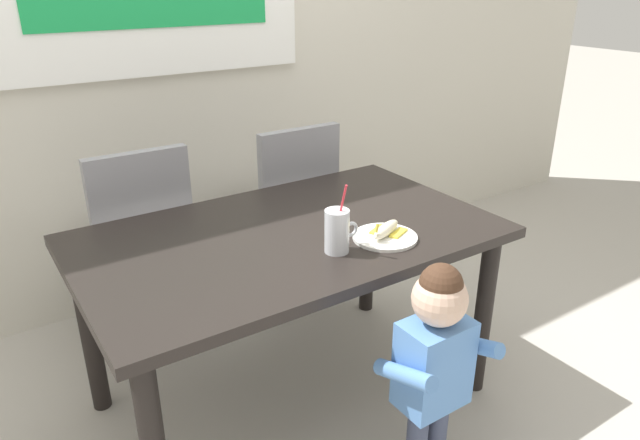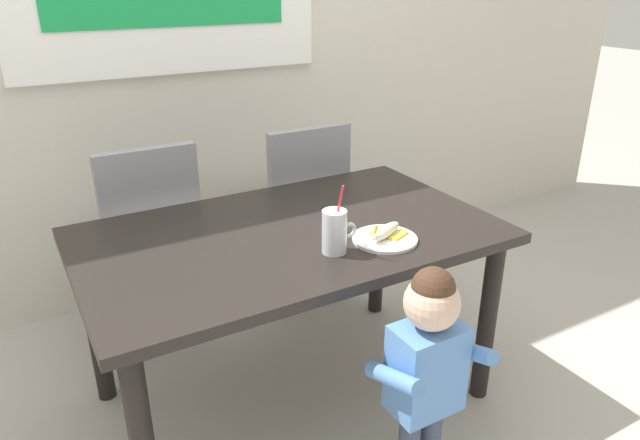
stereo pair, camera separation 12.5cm
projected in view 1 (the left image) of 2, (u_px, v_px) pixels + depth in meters
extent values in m
plane|color=#B7B2A8|center=(293.00, 395.00, 2.40)|extent=(24.00, 24.00, 0.00)
cube|color=beige|center=(158.00, 10.00, 2.74)|extent=(6.40, 0.12, 2.90)
cube|color=white|center=(154.00, 12.00, 2.65)|extent=(1.49, 0.04, 0.57)
cube|color=green|center=(155.00, 12.00, 2.63)|extent=(1.13, 0.01, 0.14)
cube|color=black|center=(289.00, 236.00, 2.12)|extent=(1.51, 0.91, 0.04)
cylinder|color=black|center=(483.00, 315.00, 2.32)|extent=(0.07, 0.07, 0.71)
cylinder|color=black|center=(89.00, 332.00, 2.21)|extent=(0.07, 0.07, 0.71)
cylinder|color=black|center=(368.00, 247.00, 2.89)|extent=(0.07, 0.07, 0.71)
cube|color=gray|center=(135.00, 249.00, 2.65)|extent=(0.44, 0.44, 0.06)
cube|color=gray|center=(142.00, 208.00, 2.39)|extent=(0.42, 0.05, 0.48)
cylinder|color=black|center=(167.00, 268.00, 2.99)|extent=(0.04, 0.04, 0.42)
cylinder|color=black|center=(91.00, 289.00, 2.79)|extent=(0.04, 0.04, 0.42)
cylinder|color=black|center=(195.00, 300.00, 2.70)|extent=(0.04, 0.04, 0.42)
cylinder|color=black|center=(112.00, 326.00, 2.50)|extent=(0.04, 0.04, 0.42)
cube|color=gray|center=(280.00, 217.00, 3.00)|extent=(0.44, 0.44, 0.06)
cube|color=gray|center=(300.00, 178.00, 2.74)|extent=(0.42, 0.05, 0.48)
cylinder|color=black|center=(294.00, 237.00, 3.33)|extent=(0.04, 0.04, 0.42)
cylinder|color=black|center=(234.00, 254.00, 3.14)|extent=(0.04, 0.04, 0.42)
cylinder|color=black|center=(331.00, 263.00, 3.04)|extent=(0.04, 0.04, 0.42)
cylinder|color=black|center=(268.00, 283.00, 2.85)|extent=(0.04, 0.04, 0.42)
cylinder|color=#3F4760|center=(436.00, 436.00, 1.96)|extent=(0.07, 0.07, 0.34)
cube|color=#598CD1|center=(434.00, 364.00, 1.81)|extent=(0.22, 0.15, 0.30)
sphere|color=beige|center=(440.00, 299.00, 1.72)|extent=(0.17, 0.17, 0.17)
sphere|color=#472D1E|center=(441.00, 285.00, 1.70)|extent=(0.13, 0.13, 0.13)
cylinder|color=#598CD1|center=(404.00, 375.00, 1.71)|extent=(0.05, 0.24, 0.13)
cylinder|color=#598CD1|center=(471.00, 344.00, 1.85)|extent=(0.05, 0.24, 0.13)
cylinder|color=silver|center=(337.00, 231.00, 1.93)|extent=(0.08, 0.08, 0.15)
cylinder|color=beige|center=(337.00, 239.00, 1.94)|extent=(0.07, 0.07, 0.08)
torus|color=silver|center=(351.00, 229.00, 1.96)|extent=(0.06, 0.01, 0.06)
cylinder|color=#E5333F|center=(340.00, 213.00, 1.90)|extent=(0.01, 0.07, 0.21)
cylinder|color=white|center=(385.00, 237.00, 2.05)|extent=(0.23, 0.23, 0.01)
ellipsoid|color=#F4EAC6|center=(386.00, 229.00, 2.04)|extent=(0.17, 0.11, 0.04)
cube|color=yellow|center=(398.00, 233.00, 2.06)|extent=(0.10, 0.07, 0.01)
cube|color=yellow|center=(379.00, 229.00, 2.09)|extent=(0.10, 0.07, 0.01)
cylinder|color=yellow|center=(377.00, 228.00, 1.97)|extent=(0.03, 0.02, 0.03)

